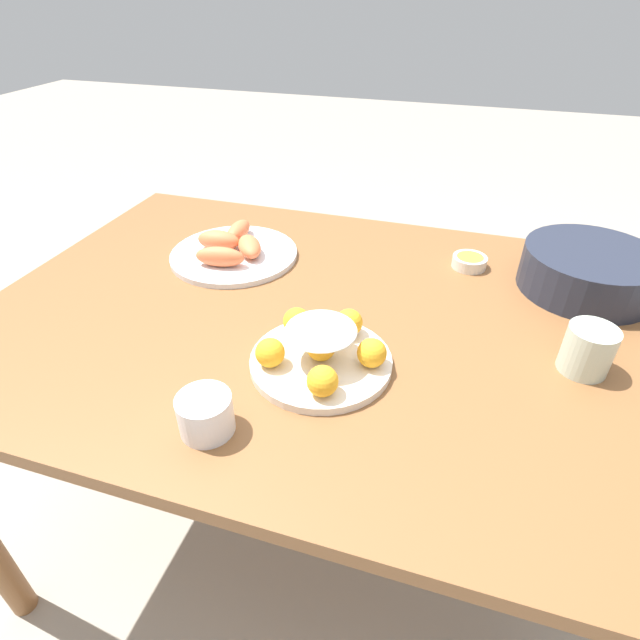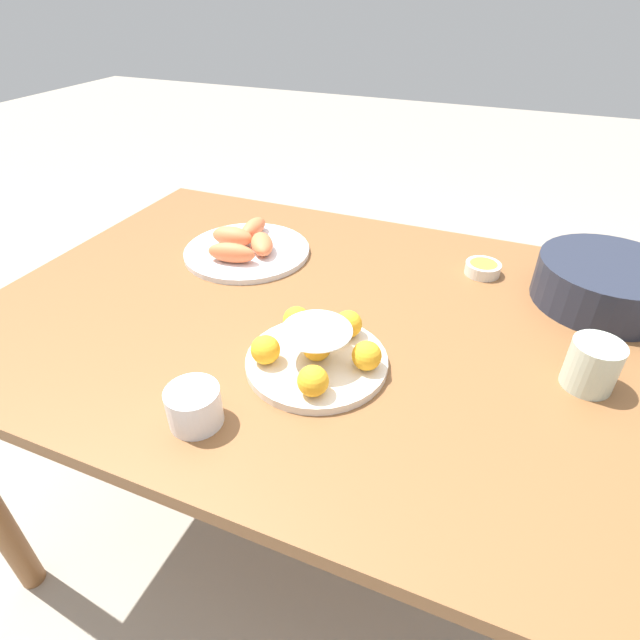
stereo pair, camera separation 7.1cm
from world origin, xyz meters
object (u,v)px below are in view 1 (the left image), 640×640
(dining_table, at_px, (319,345))
(cup_far, at_px, (588,350))
(cake_plate, at_px, (321,351))
(sauce_bowl, at_px, (469,261))
(serving_bowl, at_px, (589,269))
(seafood_platter, at_px, (233,250))
(cup_near, at_px, (206,414))

(dining_table, distance_m, cup_far, 0.53)
(cake_plate, height_order, cup_far, cup_far)
(cake_plate, distance_m, sauce_bowl, 0.52)
(cup_far, bearing_deg, serving_bowl, 83.31)
(dining_table, distance_m, serving_bowl, 0.63)
(serving_bowl, distance_m, seafood_platter, 0.84)
(dining_table, height_order, serving_bowl, serving_bowl)
(serving_bowl, height_order, cup_near, serving_bowl)
(cake_plate, height_order, seafood_platter, cake_plate)
(dining_table, xyz_separation_m, cake_plate, (0.06, -0.16, 0.12))
(seafood_platter, height_order, cup_far, cup_far)
(cake_plate, height_order, serving_bowl, serving_bowl)
(serving_bowl, bearing_deg, cake_plate, -138.80)
(sauce_bowl, xyz_separation_m, cup_far, (0.22, -0.33, 0.03))
(cup_far, bearing_deg, seafood_platter, 165.25)
(cake_plate, relative_size, cup_near, 3.00)
(dining_table, relative_size, seafood_platter, 4.51)
(serving_bowl, bearing_deg, cup_near, -134.12)
(dining_table, xyz_separation_m, cup_far, (0.51, -0.04, 0.14))
(serving_bowl, bearing_deg, cup_far, -96.69)
(cup_near, distance_m, cup_far, 0.67)
(cake_plate, xyz_separation_m, sauce_bowl, (0.24, 0.46, -0.02))
(cake_plate, bearing_deg, serving_bowl, 41.20)
(dining_table, relative_size, sauce_bowl, 17.38)
(seafood_platter, relative_size, cup_far, 3.56)
(cup_far, bearing_deg, sauce_bowl, 123.50)
(seafood_platter, distance_m, cup_near, 0.59)
(dining_table, relative_size, cake_plate, 5.50)
(sauce_bowl, xyz_separation_m, cup_near, (-0.36, -0.67, 0.02))
(serving_bowl, xyz_separation_m, sauce_bowl, (-0.26, 0.03, -0.04))
(seafood_platter, bearing_deg, cake_plate, -44.95)
(sauce_bowl, height_order, seafood_platter, seafood_platter)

